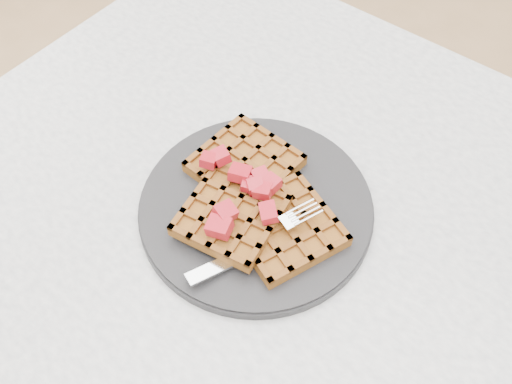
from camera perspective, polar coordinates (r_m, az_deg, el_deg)
table at (r=0.77m, az=10.35°, el=-12.00°), size 1.20×0.80×0.75m
plate at (r=0.69m, az=0.00°, el=-1.55°), size 0.28×0.28×0.02m
waffles at (r=0.67m, az=-0.19°, el=-0.85°), size 0.22×0.19×0.03m
strawberry_pile at (r=0.65m, az=0.00°, el=0.72°), size 0.15×0.15×0.02m
fork at (r=0.65m, az=0.84°, el=-5.06°), size 0.09×0.18×0.02m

